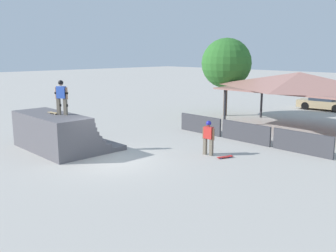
% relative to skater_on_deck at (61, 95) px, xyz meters
% --- Properties ---
extents(ground_plane, '(160.00, 160.00, 0.00)m').
position_rel_skater_on_deck_xyz_m(ground_plane, '(3.04, 0.66, -2.77)').
color(ground_plane, '#ADA8A0').
extents(quarter_pipe_ramp, '(4.86, 3.68, 1.82)m').
position_rel_skater_on_deck_xyz_m(quarter_pipe_ramp, '(-0.54, -0.03, -1.97)').
color(quarter_pipe_ramp, '#565459').
rests_on(quarter_pipe_ramp, ground).
extents(skater_on_deck, '(0.67, 0.52, 1.66)m').
position_rel_skater_on_deck_xyz_m(skater_on_deck, '(0.00, 0.00, 0.00)').
color(skater_on_deck, '#6B6051').
rests_on(skater_on_deck, quarter_pipe_ramp).
extents(skateboard_on_deck, '(0.78, 0.27, 0.09)m').
position_rel_skater_on_deck_xyz_m(skateboard_on_deck, '(-0.51, -0.19, -0.90)').
color(skateboard_on_deck, silver).
rests_on(skateboard_on_deck, quarter_pipe_ramp).
extents(bystander_walking, '(0.65, 0.27, 1.65)m').
position_rel_skater_on_deck_xyz_m(bystander_walking, '(5.31, 4.59, -1.80)').
color(bystander_walking, '#6B6051').
rests_on(bystander_walking, ground).
extents(skateboard_on_ground, '(0.46, 0.79, 0.09)m').
position_rel_skater_on_deck_xyz_m(skateboard_on_ground, '(6.21, 4.76, -2.71)').
color(skateboard_on_ground, blue).
rests_on(skateboard_on_ground, ground).
extents(barrier_fence, '(9.50, 0.12, 1.05)m').
position_rel_skater_on_deck_xyz_m(barrier_fence, '(5.03, 8.01, -2.25)').
color(barrier_fence, '#3D3D42').
rests_on(barrier_fence, ground).
extents(pavilion_shelter, '(9.34, 5.15, 3.58)m').
position_rel_skater_on_deck_xyz_m(pavilion_shelter, '(5.29, 13.17, 0.20)').
color(pavilion_shelter, '#2D2D33').
rests_on(pavilion_shelter, ground).
extents(tree_beside_pavilion, '(3.72, 3.72, 5.83)m').
position_rel_skater_on_deck_xyz_m(tree_beside_pavilion, '(-1.05, 14.10, 1.18)').
color(tree_beside_pavilion, brown).
rests_on(tree_beside_pavilion, ground).
extents(parked_car_tan, '(4.21, 2.14, 1.27)m').
position_rel_skater_on_deck_xyz_m(parked_car_tan, '(2.89, 22.32, -2.17)').
color(parked_car_tan, tan).
rests_on(parked_car_tan, ground).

